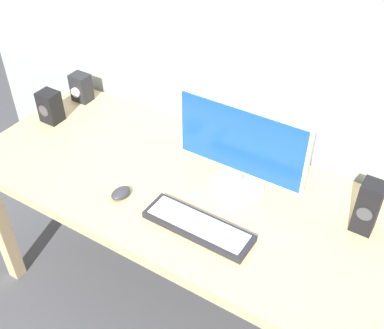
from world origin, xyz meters
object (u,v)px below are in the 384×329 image
at_px(desk, 179,198).
at_px(speaker_left, 50,107).
at_px(mouse, 121,193).
at_px(audio_controller, 81,88).
at_px(monitor, 240,148).
at_px(keyboard_primary, 198,226).
at_px(speaker_right, 368,207).

xyz_separation_m(desk, speaker_left, (-0.73, 0.06, 0.15)).
relative_size(desk, mouse, 20.34).
xyz_separation_m(speaker_left, audio_controller, (-0.00, 0.21, -0.01)).
distance_m(monitor, keyboard_primary, 0.32).
height_order(speaker_right, audio_controller, speaker_right).
relative_size(speaker_right, audio_controller, 1.48).
xyz_separation_m(desk, audio_controller, (-0.73, 0.27, 0.15)).
bearing_deg(keyboard_primary, speaker_right, 32.70).
bearing_deg(desk, speaker_left, 175.42).
distance_m(desk, audio_controller, 0.79).
distance_m(speaker_left, audio_controller, 0.21).
bearing_deg(mouse, speaker_left, 165.16).
xyz_separation_m(speaker_right, speaker_left, (-1.40, -0.09, -0.03)).
height_order(monitor, mouse, monitor).
xyz_separation_m(desk, monitor, (0.21, 0.10, 0.27)).
bearing_deg(desk, monitor, 25.74).
bearing_deg(audio_controller, desk, -19.91).
height_order(monitor, speaker_left, monitor).
xyz_separation_m(mouse, audio_controller, (-0.59, 0.44, 0.05)).
distance_m(keyboard_primary, audio_controller, 1.02).
bearing_deg(speaker_right, keyboard_primary, -147.30).
bearing_deg(keyboard_primary, monitor, 86.88).
relative_size(monitor, keyboard_primary, 1.27).
bearing_deg(desk, mouse, -128.73).
distance_m(keyboard_primary, speaker_right, 0.58).
relative_size(desk, keyboard_primary, 4.27).
relative_size(monitor, speaker_right, 2.52).
relative_size(desk, speaker_right, 8.47).
bearing_deg(monitor, desk, -154.26).
relative_size(monitor, speaker_left, 3.48).
distance_m(desk, speaker_left, 0.75).
bearing_deg(speaker_right, audio_controller, 175.04).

